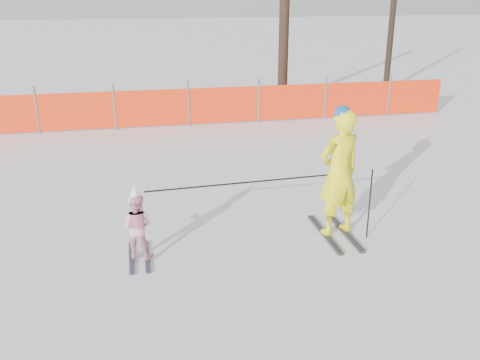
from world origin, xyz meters
name	(u,v)px	position (x,y,z in m)	size (l,w,h in m)	color
ground	(247,256)	(0.00, 0.00, 0.00)	(120.00, 120.00, 0.00)	white
adult	(339,172)	(1.52, 0.42, 1.04)	(0.83, 1.39, 2.07)	black
child	(137,225)	(-1.54, 0.25, 0.52)	(0.58, 0.96, 1.14)	black
ski_poles	(279,189)	(0.55, 0.30, 0.89)	(3.40, 0.22, 1.13)	black
safety_fence	(143,108)	(-1.17, 7.82, 0.56)	(17.69, 0.06, 1.25)	#595960
tree_trunks	(320,14)	(4.78, 10.59, 2.83)	(4.70, 1.71, 5.78)	#301F15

